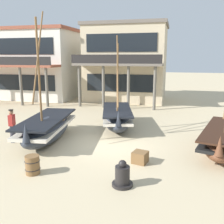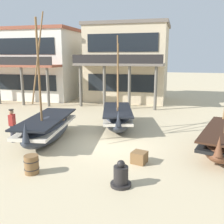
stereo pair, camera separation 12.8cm
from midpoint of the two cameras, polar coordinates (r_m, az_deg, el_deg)
ground_plane at (r=12.74m, az=-1.39°, el=-7.10°), size 120.00×120.00×0.00m
fishing_boat_near_left at (r=13.37m, az=-14.63°, el=-3.50°), size 2.33×5.05×6.32m
fishing_boat_far_right at (r=15.26m, az=0.89°, el=-1.22°), size 2.71×4.79×5.44m
fisherman_by_hull at (r=13.67m, az=-21.67°, el=-2.98°), size 0.28×0.39×1.68m
capstan_winch at (r=8.73m, az=1.91°, el=-14.12°), size 0.71×0.71×0.91m
wooden_barrel at (r=9.99m, az=-17.72°, el=-11.19°), size 0.56×0.56×0.70m
cargo_crate at (r=10.55m, az=5.94°, el=-10.03°), size 0.69×0.69×0.47m
harbor_building_main at (r=25.32m, az=3.07°, el=10.97°), size 7.72×7.67×7.27m
harbor_building_annex at (r=28.07m, az=-17.09°, el=10.26°), size 9.00×7.84×6.94m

